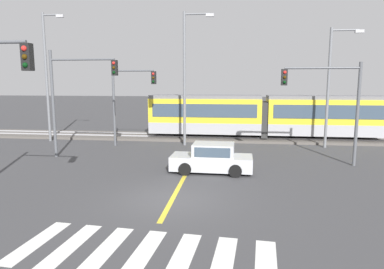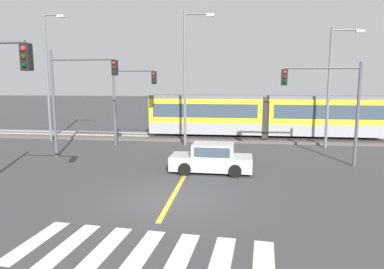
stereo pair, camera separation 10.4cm
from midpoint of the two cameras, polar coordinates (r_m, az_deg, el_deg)
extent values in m
plane|color=#3D3D3F|center=(13.94, -3.56, -10.78)|extent=(200.00, 200.00, 0.00)
cube|color=#56514C|center=(28.54, 2.05, -0.48)|extent=(120.00, 4.00, 0.18)
cube|color=#939399|center=(27.81, 1.92, -0.43)|extent=(120.00, 0.08, 0.10)
cube|color=#939399|center=(29.23, 2.18, 0.01)|extent=(120.00, 0.08, 0.10)
cube|color=#9E9EA3|center=(28.41, 2.10, 1.29)|extent=(9.00, 2.60, 0.90)
cube|color=yellow|center=(28.26, 2.12, 4.10)|extent=(9.00, 2.60, 1.90)
cube|color=#384756|center=(26.95, 1.87, 3.99)|extent=(8.28, 0.04, 1.04)
cube|color=slate|center=(28.20, 2.13, 6.31)|extent=(9.00, 2.39, 0.28)
cylinder|color=black|center=(28.37, 7.08, 0.30)|extent=(0.70, 0.20, 0.70)
cylinder|color=black|center=(28.79, -2.82, 0.48)|extent=(0.70, 0.20, 0.70)
cube|color=#9E9EA3|center=(29.17, 21.03, 0.91)|extent=(9.00, 2.60, 0.90)
cube|color=yellow|center=(29.03, 21.19, 3.64)|extent=(9.00, 2.60, 1.90)
cube|color=#384756|center=(27.75, 21.84, 3.50)|extent=(8.28, 0.04, 1.04)
cube|color=slate|center=(28.96, 21.30, 5.79)|extent=(9.00, 2.39, 0.28)
cylinder|color=black|center=(29.93, 25.59, -0.06)|extent=(0.70, 0.20, 0.70)
cylinder|color=black|center=(28.73, 16.19, 0.13)|extent=(0.70, 0.20, 0.70)
cube|color=#2D2D2D|center=(28.32, 11.74, 2.51)|extent=(0.50, 2.34, 2.80)
cube|color=silver|center=(11.51, -24.68, -15.93)|extent=(0.78, 2.84, 0.01)
cube|color=silver|center=(10.93, -19.81, -16.98)|extent=(0.78, 2.84, 0.01)
cube|color=silver|center=(10.44, -14.38, -18.00)|extent=(0.78, 2.84, 0.01)
cube|color=silver|center=(10.04, -8.40, -18.94)|extent=(0.78, 2.84, 0.01)
cube|color=silver|center=(9.75, -1.94, -19.73)|extent=(0.78, 2.84, 0.01)
cube|color=silver|center=(9.58, 4.89, -20.30)|extent=(0.78, 2.84, 0.01)
cube|color=silver|center=(9.54, 11.92, -20.62)|extent=(0.78, 2.84, 0.01)
cube|color=gold|center=(19.05, -0.55, -5.40)|extent=(0.20, 15.51, 0.01)
cube|color=#B7BABF|center=(17.89, 3.10, -4.65)|extent=(4.24, 1.80, 0.72)
cube|color=#B7BABF|center=(17.74, 3.44, -2.52)|extent=(2.14, 1.57, 0.64)
cube|color=#384756|center=(17.85, 0.24, -2.43)|extent=(0.14, 1.43, 0.52)
cube|color=#384756|center=(16.98, 3.21, -3.03)|extent=(1.79, 0.08, 0.48)
cylinder|color=black|center=(17.28, -1.36, -5.79)|extent=(0.65, 0.24, 0.64)
cylinder|color=black|center=(18.91, -0.47, -4.52)|extent=(0.65, 0.24, 0.64)
cylinder|color=black|center=(17.04, 7.07, -6.07)|extent=(0.65, 0.24, 0.64)
cylinder|color=black|center=(18.69, 7.21, -4.74)|extent=(0.65, 0.24, 0.64)
cylinder|color=#515459|center=(20.88, 25.71, 2.96)|extent=(0.18, 0.18, 5.73)
cylinder|color=#515459|center=(20.27, 20.74, 10.33)|extent=(4.00, 0.12, 0.12)
cube|color=black|center=(19.89, 14.98, 9.20)|extent=(0.32, 0.28, 0.90)
sphere|color=red|center=(19.75, 15.07, 9.98)|extent=(0.18, 0.18, 0.18)
sphere|color=#3A2706|center=(19.74, 15.04, 9.20)|extent=(0.18, 0.18, 0.18)
sphere|color=black|center=(19.74, 15.01, 8.42)|extent=(0.18, 0.18, 0.18)
cube|color=black|center=(12.95, -25.97, 11.52)|extent=(0.32, 0.28, 0.90)
sphere|color=red|center=(12.84, -26.42, 12.74)|extent=(0.18, 0.18, 0.18)
sphere|color=#3A2706|center=(12.82, -26.34, 11.54)|extent=(0.18, 0.18, 0.18)
sphere|color=black|center=(12.81, -26.26, 10.33)|extent=(0.18, 0.18, 0.18)
cylinder|color=#515459|center=(22.80, -22.24, 4.64)|extent=(0.18, 0.18, 6.57)
cylinder|color=#515459|center=(21.90, -17.99, 11.81)|extent=(4.00, 0.12, 0.12)
cube|color=black|center=(21.11, -12.91, 10.78)|extent=(0.32, 0.28, 0.90)
sphere|color=red|center=(20.98, -13.08, 11.52)|extent=(0.18, 0.18, 0.18)
sphere|color=#3A2706|center=(20.97, -13.05, 10.79)|extent=(0.18, 0.18, 0.18)
sphere|color=black|center=(20.96, -13.03, 10.05)|extent=(0.18, 0.18, 0.18)
cylinder|color=#515459|center=(25.64, -13.00, 4.85)|extent=(0.18, 0.18, 6.04)
cylinder|color=#515459|center=(25.13, -9.92, 10.43)|extent=(3.00, 0.12, 0.12)
cube|color=black|center=(24.72, -6.52, 9.38)|extent=(0.32, 0.28, 0.90)
sphere|color=red|center=(24.58, -6.61, 10.01)|extent=(0.18, 0.18, 0.18)
sphere|color=#3A2706|center=(24.58, -6.60, 9.38)|extent=(0.18, 0.18, 0.18)
sphere|color=black|center=(24.57, -6.59, 8.75)|extent=(0.18, 0.18, 0.18)
cylinder|color=slate|center=(29.22, -23.17, 8.58)|extent=(0.20, 0.20, 9.87)
cylinder|color=slate|center=(29.31, -22.50, 17.94)|extent=(1.40, 0.12, 0.12)
cube|color=#B2B2B7|center=(28.97, -21.22, 17.93)|extent=(0.56, 0.28, 0.20)
cylinder|color=slate|center=(25.11, -1.38, 9.04)|extent=(0.20, 0.20, 9.59)
cylinder|color=slate|center=(25.44, 0.72, 19.45)|extent=(1.81, 0.12, 0.12)
cube|color=#B2B2B7|center=(25.33, 2.88, 19.26)|extent=(0.56, 0.28, 0.20)
cylinder|color=slate|center=(25.97, 21.63, 7.07)|extent=(0.20, 0.20, 8.36)
cylinder|color=slate|center=(26.44, 24.10, 15.61)|extent=(1.81, 0.12, 0.12)
cube|color=#B2B2B7|center=(26.69, 26.01, 15.20)|extent=(0.56, 0.28, 0.20)
camera|label=1|loc=(0.05, -90.15, -0.02)|focal=32.00mm
camera|label=2|loc=(0.05, 89.85, 0.02)|focal=32.00mm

